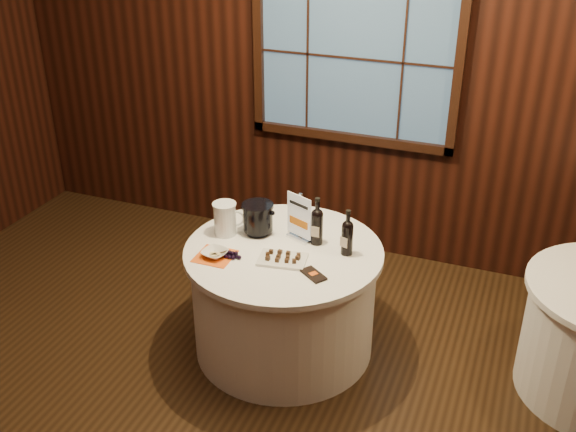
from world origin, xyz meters
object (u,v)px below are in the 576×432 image
at_px(sign_stand, 300,224).
at_px(grape_bunch, 232,255).
at_px(port_bottle_right, 347,235).
at_px(chocolate_box, 313,275).
at_px(port_bottle_left, 317,224).
at_px(ice_bucket, 258,218).
at_px(main_table, 284,299).
at_px(chocolate_plate, 282,258).
at_px(cracker_bowl, 215,253).
at_px(glass_pitcher, 225,219).

bearing_deg(sign_stand, grape_bunch, -106.16).
height_order(port_bottle_right, grape_bunch, port_bottle_right).
height_order(sign_stand, chocolate_box, sign_stand).
xyz_separation_m(port_bottle_left, ice_bucket, (-0.41, -0.01, -0.03)).
xyz_separation_m(port_bottle_right, chocolate_box, (-0.11, -0.32, -0.13)).
bearing_deg(main_table, chocolate_box, -38.82).
distance_m(sign_stand, port_bottle_left, 0.12).
height_order(chocolate_plate, chocolate_box, chocolate_plate).
height_order(chocolate_plate, cracker_bowl, same).
relative_size(port_bottle_right, cracker_bowl, 1.96).
relative_size(chocolate_box, grape_bunch, 0.98).
distance_m(grape_bunch, cracker_bowl, 0.11).
xyz_separation_m(ice_bucket, glass_pitcher, (-0.20, -0.09, 0.00)).
height_order(port_bottle_right, chocolate_plate, port_bottle_right).
bearing_deg(sign_stand, chocolate_plate, -67.86).
bearing_deg(port_bottle_right, cracker_bowl, -138.11).
relative_size(main_table, glass_pitcher, 5.67).
relative_size(ice_bucket, grape_bunch, 1.22).
distance_m(port_bottle_left, grape_bunch, 0.58).
relative_size(main_table, chocolate_plate, 3.96).
height_order(port_bottle_left, grape_bunch, port_bottle_left).
height_order(ice_bucket, grape_bunch, ice_bucket).
bearing_deg(chocolate_plate, port_bottle_right, 33.45).
height_order(grape_bunch, cracker_bowl, same).
relative_size(main_table, chocolate_box, 7.45).
bearing_deg(chocolate_plate, grape_bunch, -164.94).
bearing_deg(glass_pitcher, main_table, -25.69).
distance_m(glass_pitcher, cracker_bowl, 0.31).
height_order(grape_bunch, glass_pitcher, glass_pitcher).
bearing_deg(ice_bucket, glass_pitcher, -155.21).
distance_m(chocolate_box, cracker_bowl, 0.65).
distance_m(main_table, glass_pitcher, 0.66).
bearing_deg(glass_pitcher, chocolate_box, -40.59).
height_order(main_table, port_bottle_right, port_bottle_right).
relative_size(sign_stand, ice_bucket, 1.54).
xyz_separation_m(chocolate_box, grape_bunch, (-0.54, 0.01, 0.01)).
distance_m(sign_stand, chocolate_plate, 0.31).
height_order(ice_bucket, chocolate_box, ice_bucket).
bearing_deg(grape_bunch, main_table, 40.16).
xyz_separation_m(grape_bunch, glass_pitcher, (-0.17, 0.26, 0.09)).
relative_size(port_bottle_right, grape_bunch, 1.75).
xyz_separation_m(chocolate_box, glass_pitcher, (-0.71, 0.27, 0.11)).
bearing_deg(port_bottle_left, ice_bucket, -178.58).
xyz_separation_m(chocolate_plate, cracker_bowl, (-0.41, -0.11, 0.01)).
bearing_deg(sign_stand, main_table, -84.37).
distance_m(main_table, ice_bucket, 0.57).
xyz_separation_m(chocolate_box, cracker_bowl, (-0.65, -0.02, 0.02)).
bearing_deg(sign_stand, port_bottle_right, 11.37).
bearing_deg(grape_bunch, port_bottle_left, 40.45).
bearing_deg(grape_bunch, chocolate_plate, 15.06).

